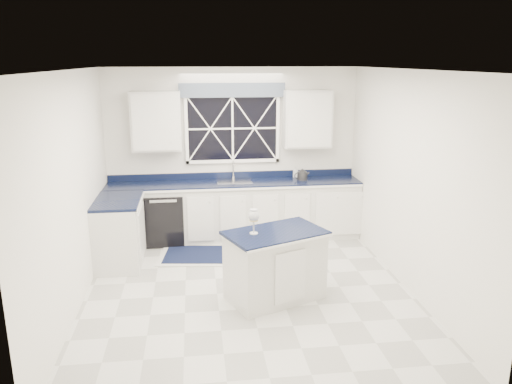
{
  "coord_description": "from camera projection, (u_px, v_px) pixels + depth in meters",
  "views": [
    {
      "loc": [
        -0.62,
        -5.66,
        2.82
      ],
      "look_at": [
        0.15,
        0.4,
        1.18
      ],
      "focal_mm": 35.0,
      "sensor_mm": 36.0,
      "label": 1
    }
  ],
  "objects": [
    {
      "name": "countertop",
      "position": [
        235.0,
        183.0,
        7.86
      ],
      "size": [
        3.98,
        0.64,
        0.04
      ],
      "primitive_type": "cube",
      "color": "black",
      "rests_on": "base_cabinets"
    },
    {
      "name": "rug",
      "position": [
        207.0,
        255.0,
        7.38
      ],
      "size": [
        1.49,
        1.02,
        0.02
      ],
      "rotation": [
        0.0,
        0.0,
        -0.13
      ],
      "color": "beige",
      "rests_on": "ground"
    },
    {
      "name": "soap_bottle",
      "position": [
        296.0,
        172.0,
        8.17
      ],
      "size": [
        0.09,
        0.1,
        0.17
      ],
      "primitive_type": "imported",
      "rotation": [
        0.0,
        0.0,
        -0.27
      ],
      "color": "silver",
      "rests_on": "countertop"
    },
    {
      "name": "back_wall",
      "position": [
        233.0,
        153.0,
        8.04
      ],
      "size": [
        4.0,
        0.1,
        2.7
      ],
      "primitive_type": "cube",
      "color": "white",
      "rests_on": "ground"
    },
    {
      "name": "ground",
      "position": [
        248.0,
        292.0,
        6.23
      ],
      "size": [
        4.5,
        4.5,
        0.0
      ],
      "primitive_type": "plane",
      "color": "silver",
      "rests_on": "ground"
    },
    {
      "name": "base_cabinets",
      "position": [
        215.0,
        216.0,
        7.78
      ],
      "size": [
        3.99,
        1.6,
        0.9
      ],
      "color": "silver",
      "rests_on": "ground"
    },
    {
      "name": "dishwasher",
      "position": [
        165.0,
        217.0,
        7.86
      ],
      "size": [
        0.6,
        0.58,
        0.82
      ],
      "primitive_type": "cube",
      "color": "black",
      "rests_on": "ground"
    },
    {
      "name": "upper_cabinets",
      "position": [
        233.0,
        120.0,
        7.73
      ],
      "size": [
        3.1,
        0.34,
        0.9
      ],
      "color": "silver",
      "rests_on": "ground"
    },
    {
      "name": "kettle",
      "position": [
        302.0,
        175.0,
        7.97
      ],
      "size": [
        0.26,
        0.19,
        0.19
      ],
      "rotation": [
        0.0,
        0.0,
        0.21
      ],
      "color": "#2C2D2F",
      "rests_on": "countertop"
    },
    {
      "name": "island",
      "position": [
        275.0,
        265.0,
        5.97
      ],
      "size": [
        1.32,
        1.07,
        0.85
      ],
      "rotation": [
        0.0,
        0.0,
        0.39
      ],
      "color": "silver",
      "rests_on": "ground"
    },
    {
      "name": "wine_glass",
      "position": [
        254.0,
        217.0,
        5.74
      ],
      "size": [
        0.12,
        0.12,
        0.3
      ],
      "color": "silver",
      "rests_on": "island"
    },
    {
      "name": "faucet",
      "position": [
        233.0,
        170.0,
        8.0
      ],
      "size": [
        0.05,
        0.2,
        0.3
      ],
      "color": "#B1B1B3",
      "rests_on": "countertop"
    },
    {
      "name": "window",
      "position": [
        233.0,
        123.0,
        7.87
      ],
      "size": [
        1.65,
        0.09,
        1.26
      ],
      "color": "black",
      "rests_on": "ground"
    }
  ]
}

